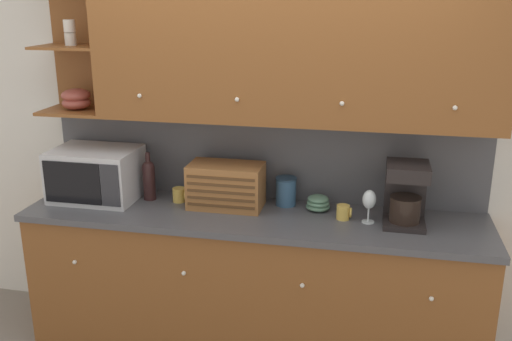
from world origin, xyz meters
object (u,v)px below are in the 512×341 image
at_px(bowl_stack_on_counter, 318,203).
at_px(microwave, 96,174).
at_px(wine_bottle, 149,178).
at_px(mug, 180,195).
at_px(wine_glass, 369,201).
at_px(coffee_maker, 406,193).
at_px(bread_box, 226,186).
at_px(storage_canister, 286,191).
at_px(mug_blue_second, 344,212).

bearing_deg(bowl_stack_on_counter, microwave, -176.55).
bearing_deg(wine_bottle, mug, -1.14).
height_order(mug, wine_glass, wine_glass).
relative_size(mug, bowl_stack_on_counter, 0.64).
relative_size(wine_bottle, coffee_maker, 0.86).
bearing_deg(bread_box, storage_canister, 16.79).
height_order(mug, mug_blue_second, mug).
distance_m(bowl_stack_on_counter, wine_glass, 0.34).
xyz_separation_m(mug_blue_second, coffee_maker, (0.34, 0.01, 0.14)).
relative_size(microwave, storage_canister, 2.98).
xyz_separation_m(wine_bottle, storage_canister, (0.87, 0.08, -0.05)).
relative_size(microwave, mug_blue_second, 5.99).
xyz_separation_m(microwave, coffee_maker, (1.92, -0.02, 0.02)).
xyz_separation_m(storage_canister, coffee_maker, (0.71, -0.15, 0.09)).
bearing_deg(wine_bottle, storage_canister, 5.25).
bearing_deg(bowl_stack_on_counter, wine_glass, -23.89).
height_order(bread_box, bowl_stack_on_counter, bread_box).
height_order(wine_bottle, storage_canister, wine_bottle).
bearing_deg(bowl_stack_on_counter, coffee_maker, -11.30).
bearing_deg(wine_glass, storage_canister, 160.13).
height_order(bowl_stack_on_counter, coffee_maker, coffee_maker).
xyz_separation_m(microwave, bowl_stack_on_counter, (1.41, 0.09, -0.12)).
bearing_deg(mug_blue_second, wine_glass, -7.71).
bearing_deg(wine_glass, bread_box, 174.91).
xyz_separation_m(bread_box, bowl_stack_on_counter, (0.56, 0.06, -0.09)).
xyz_separation_m(storage_canister, bowl_stack_on_counter, (0.21, -0.05, -0.04)).
bearing_deg(mug, wine_bottle, 178.86).
bearing_deg(coffee_maker, wine_bottle, 177.44).
height_order(wine_bottle, bowl_stack_on_counter, wine_bottle).
xyz_separation_m(wine_bottle, wine_glass, (1.38, -0.10, -0.01)).
distance_m(wine_bottle, mug_blue_second, 1.24).
bearing_deg(mug, wine_glass, -4.87).
distance_m(bowl_stack_on_counter, coffee_maker, 0.53).
distance_m(wine_bottle, coffee_maker, 1.58).
relative_size(wine_bottle, bowl_stack_on_counter, 2.13).
relative_size(storage_canister, mug_blue_second, 2.01).
relative_size(bread_box, mug_blue_second, 5.10).
distance_m(microwave, wine_bottle, 0.34).
bearing_deg(mug, bread_box, -4.26).
xyz_separation_m(bowl_stack_on_counter, mug_blue_second, (0.16, -0.12, -0.00)).
distance_m(bread_box, coffee_maker, 1.07).
bearing_deg(mug_blue_second, storage_canister, 155.84).
height_order(mug_blue_second, wine_glass, wine_glass).
xyz_separation_m(storage_canister, wine_glass, (0.51, -0.18, 0.04)).
bearing_deg(mug_blue_second, bread_box, 175.42).
distance_m(storage_canister, bowl_stack_on_counter, 0.22).
xyz_separation_m(mug, storage_canister, (0.67, 0.08, 0.04)).
distance_m(microwave, mug, 0.55).
bearing_deg(wine_bottle, coffee_maker, -2.56).
relative_size(mug, mug_blue_second, 1.05).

